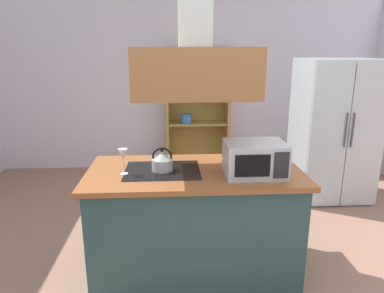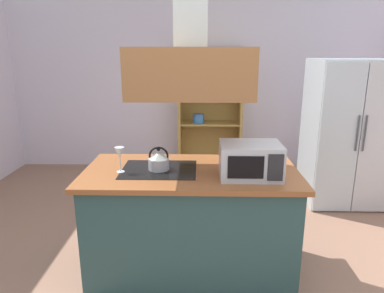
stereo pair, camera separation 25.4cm
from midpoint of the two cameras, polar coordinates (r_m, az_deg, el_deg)
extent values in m
plane|color=#8C6550|center=(3.14, -0.12, -20.40)|extent=(7.80, 7.80, 0.00)
cube|color=silver|center=(5.56, -1.94, 10.40)|extent=(6.00, 0.12, 2.70)
cube|color=#294948|center=(3.02, -2.05, -12.29)|extent=(1.65, 0.80, 0.86)
cube|color=brown|center=(2.84, -2.14, -4.23)|extent=(1.73, 0.88, 0.04)
cube|color=black|center=(2.84, -7.39, -3.90)|extent=(0.60, 0.48, 0.00)
cube|color=#996337|center=(2.68, -2.31, 12.01)|extent=(0.90, 0.70, 0.36)
cube|color=#B3C0C7|center=(4.68, 20.53, 2.53)|extent=(0.90, 0.72, 1.74)
cube|color=#B2BEC1|center=(4.26, 19.74, 1.39)|extent=(0.44, 0.03, 1.70)
cube|color=#BABBBB|center=(4.45, 25.08, 1.42)|extent=(0.44, 0.03, 1.70)
cylinder|color=#4C4C51|center=(4.29, 22.27, 2.43)|extent=(0.02, 0.02, 0.40)
cylinder|color=#4C4C51|center=(4.32, 23.23, 2.43)|extent=(0.02, 0.02, 0.40)
cube|color=#A57E3D|center=(5.36, -5.41, 5.73)|extent=(0.04, 0.40, 1.88)
cube|color=#A57E3D|center=(5.40, 4.45, 5.83)|extent=(0.04, 0.40, 1.88)
cube|color=#A57E3D|center=(5.29, -0.48, 15.73)|extent=(0.96, 0.40, 0.03)
cube|color=#A57E3D|center=(5.58, -0.44, -3.35)|extent=(0.96, 0.40, 0.08)
cube|color=#A57E3D|center=(5.55, -0.56, 6.13)|extent=(0.96, 0.02, 1.88)
cube|color=#A57E3D|center=(5.40, -0.46, 3.83)|extent=(0.88, 0.36, 0.02)
cube|color=#A57E3D|center=(5.32, -0.47, 8.79)|extent=(0.88, 0.36, 0.02)
cylinder|color=teal|center=(5.33, -2.29, 4.09)|extent=(0.18, 0.18, 0.05)
cylinder|color=teal|center=(5.33, -2.30, 4.56)|extent=(0.17, 0.17, 0.05)
cylinder|color=#37629F|center=(5.32, -2.30, 5.04)|extent=(0.16, 0.16, 0.05)
cylinder|color=silver|center=(5.28, 0.82, 9.53)|extent=(0.01, 0.01, 0.12)
cone|color=silver|center=(5.27, 0.82, 10.61)|extent=(0.07, 0.07, 0.08)
cylinder|color=silver|center=(5.29, 2.50, 9.53)|extent=(0.01, 0.01, 0.12)
cone|color=silver|center=(5.29, 2.52, 10.61)|extent=(0.07, 0.07, 0.08)
cylinder|color=#B3B2B9|center=(2.83, -7.43, -2.98)|extent=(0.17, 0.17, 0.09)
cone|color=#B1BEBD|center=(2.80, -7.48, -1.49)|extent=(0.16, 0.16, 0.06)
sphere|color=black|center=(2.79, -7.51, -0.61)|extent=(0.03, 0.03, 0.03)
torus|color=black|center=(2.81, -7.47, -1.74)|extent=(0.16, 0.02, 0.16)
cube|color=white|center=(3.13, 6.31, -1.89)|extent=(0.35, 0.26, 0.02)
cube|color=#B7BABF|center=(2.71, 7.54, -2.00)|extent=(0.46, 0.34, 0.26)
cube|color=black|center=(2.54, 7.04, -3.19)|extent=(0.26, 0.01, 0.17)
cube|color=#262628|center=(2.59, 11.66, -3.06)|extent=(0.11, 0.01, 0.20)
cylinder|color=silver|center=(2.81, -13.55, -4.38)|extent=(0.06, 0.06, 0.01)
cylinder|color=silver|center=(2.80, -13.63, -3.26)|extent=(0.01, 0.01, 0.11)
cone|color=silver|center=(2.77, -13.76, -1.30)|extent=(0.08, 0.08, 0.09)
camera|label=1|loc=(0.13, -92.31, -0.64)|focal=32.76mm
camera|label=2|loc=(0.13, 87.69, 0.64)|focal=32.76mm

